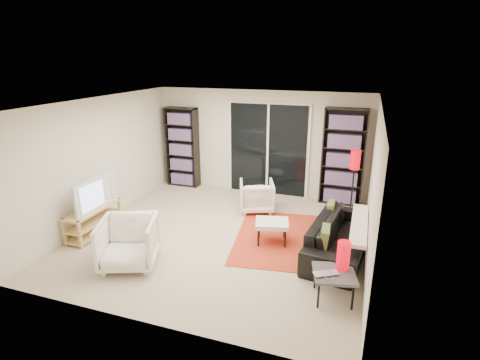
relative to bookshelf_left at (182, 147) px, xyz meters
name	(u,v)px	position (x,y,z in m)	size (l,w,h in m)	color
floor	(222,235)	(1.95, -2.33, -0.98)	(5.00, 5.00, 0.00)	#C2B297
wall_back	(260,143)	(1.95, 0.17, 0.22)	(5.00, 0.02, 2.40)	beige
wall_front	(139,235)	(1.95, -4.83, 0.22)	(5.00, 0.02, 2.40)	beige
wall_left	(101,160)	(-0.55, -2.33, 0.22)	(0.02, 5.00, 2.40)	beige
wall_right	(373,188)	(4.45, -2.33, 0.22)	(0.02, 5.00, 2.40)	beige
ceiling	(220,103)	(1.95, -2.33, 1.42)	(5.00, 5.00, 0.02)	white
sliding_door	(268,150)	(2.15, 0.13, 0.07)	(1.92, 0.08, 2.16)	white
bookshelf_left	(182,147)	(0.00, 0.00, 0.00)	(0.80, 0.30, 1.95)	black
bookshelf_right	(343,157)	(3.85, 0.00, 0.07)	(0.90, 0.30, 2.10)	black
tv_stand	(94,220)	(-0.31, -3.00, -0.71)	(0.38, 1.20, 0.50)	tan
tv	(91,193)	(-0.29, -3.00, -0.19)	(0.99, 0.13, 0.57)	black
rug	(283,238)	(3.03, -2.09, -0.97)	(1.65, 2.23, 0.01)	#B6321B
sofa	(341,236)	(4.04, -2.29, -0.67)	(2.08, 0.81, 0.61)	black
armchair_back	(257,196)	(2.22, -1.00, -0.65)	(0.69, 0.71, 0.64)	silver
armchair_front	(128,243)	(0.96, -3.74, -0.59)	(0.82, 0.85, 0.77)	silver
ottoman	(272,224)	(2.88, -2.29, -0.63)	(0.66, 0.59, 0.40)	silver
side_table	(334,275)	(4.05, -3.59, -0.61)	(0.66, 0.66, 0.40)	#404045
laptop	(327,276)	(3.97, -3.72, -0.56)	(0.33, 0.21, 0.03)	silver
table_lamp	(343,255)	(4.14, -3.45, -0.38)	(0.17, 0.17, 0.39)	red
floor_lamp	(355,167)	(4.12, -0.75, 0.10)	(0.21, 0.21, 1.40)	black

